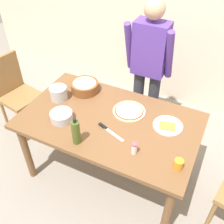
# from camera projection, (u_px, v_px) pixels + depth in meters

# --- Properties ---
(ground) EXTENTS (8.00, 8.00, 0.00)m
(ground) POSITION_uv_depth(u_px,v_px,m) (110.00, 171.00, 2.89)
(ground) COLOR gray
(wall_back) EXTENTS (5.60, 0.10, 2.60)m
(wall_back) POSITION_uv_depth(u_px,v_px,m) (170.00, 4.00, 3.13)
(wall_back) COLOR beige
(wall_back) RESTS_ON ground
(dining_table) EXTENTS (1.60, 0.96, 0.76)m
(dining_table) POSITION_uv_depth(u_px,v_px,m) (110.00, 127.00, 2.45)
(dining_table) COLOR brown
(dining_table) RESTS_ON ground
(person_cook) EXTENTS (0.49, 0.25, 1.62)m
(person_cook) POSITION_uv_depth(u_px,v_px,m) (149.00, 65.00, 2.76)
(person_cook) COLOR #2D2D38
(person_cook) RESTS_ON ground
(chair_wooden_left) EXTENTS (0.47, 0.47, 0.95)m
(chair_wooden_left) POSITION_uv_depth(u_px,v_px,m) (15.00, 91.00, 3.10)
(chair_wooden_left) COLOR olive
(chair_wooden_left) RESTS_ON ground
(pizza_raw_on_board) EXTENTS (0.30, 0.30, 0.02)m
(pizza_raw_on_board) POSITION_uv_depth(u_px,v_px,m) (129.00, 111.00, 2.47)
(pizza_raw_on_board) COLOR beige
(pizza_raw_on_board) RESTS_ON dining_table
(plate_with_slice) EXTENTS (0.26, 0.26, 0.02)m
(plate_with_slice) POSITION_uv_depth(u_px,v_px,m) (168.00, 126.00, 2.32)
(plate_with_slice) COLOR white
(plate_with_slice) RESTS_ON dining_table
(popcorn_bowl) EXTENTS (0.28, 0.28, 0.11)m
(popcorn_bowl) POSITION_uv_depth(u_px,v_px,m) (85.00, 86.00, 2.68)
(popcorn_bowl) COLOR brown
(popcorn_bowl) RESTS_ON dining_table
(mixing_bowl_steel) EXTENTS (0.20, 0.20, 0.08)m
(mixing_bowl_steel) POSITION_uv_depth(u_px,v_px,m) (61.00, 116.00, 2.37)
(mixing_bowl_steel) COLOR #B7B7BC
(mixing_bowl_steel) RESTS_ON dining_table
(olive_oil_bottle) EXTENTS (0.07, 0.07, 0.26)m
(olive_oil_bottle) POSITION_uv_depth(u_px,v_px,m) (76.00, 132.00, 2.11)
(olive_oil_bottle) COLOR #47561E
(olive_oil_bottle) RESTS_ON dining_table
(steel_pot) EXTENTS (0.17, 0.17, 0.13)m
(steel_pot) POSITION_uv_depth(u_px,v_px,m) (59.00, 93.00, 2.59)
(steel_pot) COLOR #B7B7BC
(steel_pot) RESTS_ON dining_table
(cup_orange) EXTENTS (0.07, 0.07, 0.08)m
(cup_orange) POSITION_uv_depth(u_px,v_px,m) (178.00, 164.00, 1.96)
(cup_orange) COLOR orange
(cup_orange) RESTS_ON dining_table
(salt_shaker) EXTENTS (0.04, 0.04, 0.11)m
(salt_shaker) POSITION_uv_depth(u_px,v_px,m) (134.00, 148.00, 2.06)
(salt_shaker) COLOR white
(salt_shaker) RESTS_ON dining_table
(chef_knife) EXTENTS (0.28, 0.12, 0.02)m
(chef_knife) POSITION_uv_depth(u_px,v_px,m) (108.00, 130.00, 2.28)
(chef_knife) COLOR silver
(chef_knife) RESTS_ON dining_table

